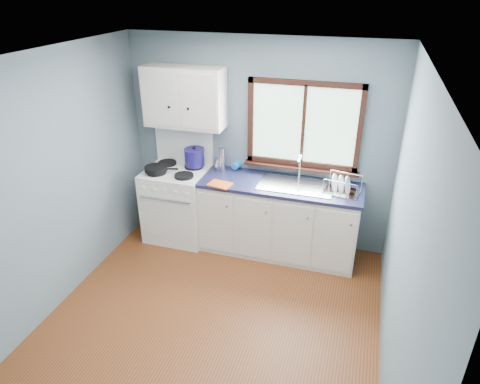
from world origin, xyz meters
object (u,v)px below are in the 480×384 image
(base_cabinets, at_px, (279,222))
(skillet, at_px, (156,169))
(sink, at_px, (295,190))
(thermos, at_px, (222,160))
(utensil_crock, at_px, (220,163))
(dish_rack, at_px, (342,188))
(gas_range, at_px, (178,201))
(stockpot, at_px, (194,157))

(base_cabinets, xyz_separation_m, skillet, (-1.49, -0.17, 0.58))
(sink, relative_size, thermos, 2.82)
(utensil_crock, distance_m, dish_rack, 1.51)
(gas_range, distance_m, skillet, 0.55)
(sink, distance_m, stockpot, 1.31)
(stockpot, bearing_deg, skillet, -142.09)
(base_cabinets, bearing_deg, utensil_crock, 166.71)
(gas_range, xyz_separation_m, utensil_crock, (0.50, 0.21, 0.50))
(sink, distance_m, utensil_crock, 1.01)
(thermos, relative_size, dish_rack, 0.71)
(gas_range, height_order, skillet, gas_range)
(skillet, relative_size, stockpot, 1.45)
(skillet, xyz_separation_m, stockpot, (0.38, 0.30, 0.08))
(sink, height_order, dish_rack, sink)
(skillet, bearing_deg, stockpot, 22.96)
(gas_range, bearing_deg, skillet, -140.81)
(utensil_crock, bearing_deg, gas_range, -157.22)
(gas_range, bearing_deg, thermos, 16.84)
(dish_rack, bearing_deg, thermos, -176.87)
(sink, height_order, thermos, same)
(dish_rack, bearing_deg, sink, -172.45)
(dish_rack, bearing_deg, base_cabinets, -171.92)
(skillet, xyz_separation_m, thermos, (0.73, 0.32, 0.08))
(sink, height_order, skillet, sink)
(base_cabinets, bearing_deg, thermos, 169.01)
(skillet, height_order, stockpot, stockpot)
(gas_range, height_order, sink, gas_range)
(gas_range, relative_size, utensil_crock, 3.74)
(gas_range, distance_m, sink, 1.53)
(base_cabinets, xyz_separation_m, sink, (0.18, -0.00, 0.45))
(gas_range, height_order, stockpot, gas_range)
(sink, bearing_deg, stockpot, 174.41)
(stockpot, bearing_deg, thermos, 3.42)
(skillet, relative_size, thermos, 1.44)
(gas_range, height_order, dish_rack, gas_range)
(gas_range, distance_m, base_cabinets, 1.31)
(base_cabinets, height_order, skillet, skillet)
(base_cabinets, bearing_deg, stockpot, 173.53)
(utensil_crock, xyz_separation_m, dish_rack, (1.50, -0.21, -0.02))
(base_cabinets, distance_m, skillet, 1.61)
(gas_range, bearing_deg, dish_rack, -0.02)
(base_cabinets, distance_m, dish_rack, 0.89)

